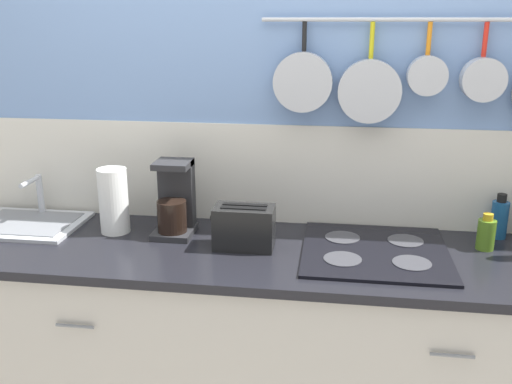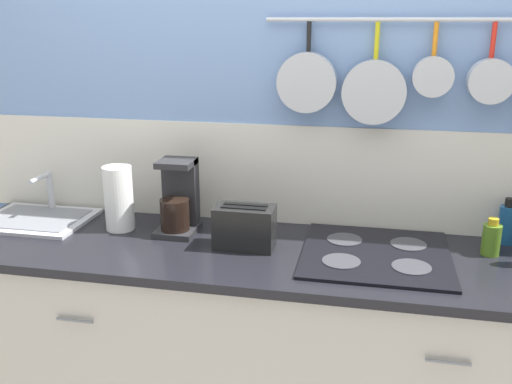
{
  "view_description": "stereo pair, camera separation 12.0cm",
  "coord_description": "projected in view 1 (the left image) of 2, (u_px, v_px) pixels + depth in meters",
  "views": [
    {
      "loc": [
        0.24,
        -1.97,
        1.78
      ],
      "look_at": [
        -0.04,
        0.0,
        1.16
      ],
      "focal_mm": 40.0,
      "sensor_mm": 36.0,
      "label": 1
    },
    {
      "loc": [
        0.36,
        -1.95,
        1.78
      ],
      "look_at": [
        -0.04,
        0.0,
        1.16
      ],
      "focal_mm": 40.0,
      "sensor_mm": 36.0,
      "label": 2
    }
  ],
  "objects": [
    {
      "name": "cabinet_base",
      "position": [
        266.0,
        362.0,
        2.29
      ],
      "size": [
        2.56,
        0.61,
        0.9
      ],
      "color": "#B7B2A8",
      "rests_on": "ground_plane"
    },
    {
      "name": "wall_back",
      "position": [
        279.0,
        142.0,
        2.38
      ],
      "size": [
        7.2,
        0.15,
        2.6
      ],
      "color": "#7293C6",
      "rests_on": "ground_plane"
    },
    {
      "name": "cooktop",
      "position": [
        375.0,
        251.0,
        2.13
      ],
      "size": [
        0.54,
        0.53,
        0.01
      ],
      "color": "black",
      "rests_on": "countertop"
    },
    {
      "name": "countertop",
      "position": [
        267.0,
        255.0,
        2.15
      ],
      "size": [
        2.6,
        0.63,
        0.03
      ],
      "color": "black",
      "rests_on": "cabinet_base"
    },
    {
      "name": "paper_towel_roll",
      "position": [
        114.0,
        201.0,
        2.3
      ],
      "size": [
        0.12,
        0.12,
        0.27
      ],
      "color": "white",
      "rests_on": "countertop"
    },
    {
      "name": "bottle_vinegar",
      "position": [
        499.0,
        218.0,
        2.26
      ],
      "size": [
        0.07,
        0.07,
        0.18
      ],
      "color": "navy",
      "rests_on": "countertop"
    },
    {
      "name": "coffee_maker",
      "position": [
        175.0,
        203.0,
        2.29
      ],
      "size": [
        0.16,
        0.18,
        0.3
      ],
      "color": "#262628",
      "rests_on": "countertop"
    },
    {
      "name": "sink_basin",
      "position": [
        27.0,
        222.0,
        2.4
      ],
      "size": [
        0.45,
        0.36,
        0.19
      ],
      "color": "#B7BABF",
      "rests_on": "countertop"
    },
    {
      "name": "toaster",
      "position": [
        244.0,
        227.0,
        2.16
      ],
      "size": [
        0.24,
        0.13,
        0.17
      ],
      "color": "black",
      "rests_on": "countertop"
    },
    {
      "name": "bottle_hot_sauce",
      "position": [
        486.0,
        234.0,
        2.15
      ],
      "size": [
        0.07,
        0.07,
        0.14
      ],
      "color": "#4C721E",
      "rests_on": "countertop"
    }
  ]
}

